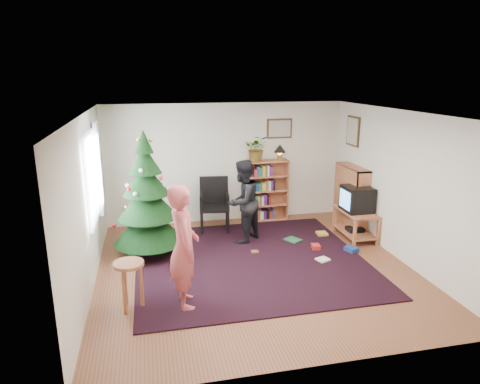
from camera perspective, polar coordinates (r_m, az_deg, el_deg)
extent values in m
plane|color=brown|center=(7.09, 1.97, -10.11)|extent=(5.00, 5.00, 0.00)
plane|color=white|center=(6.42, 2.18, 10.45)|extent=(5.00, 5.00, 0.00)
cube|color=silver|center=(9.02, -1.87, 3.87)|extent=(5.00, 0.02, 2.50)
cube|color=silver|center=(4.41, 10.24, -8.98)|extent=(5.00, 0.02, 2.50)
cube|color=silver|center=(6.52, -19.76, -1.60)|extent=(0.02, 5.00, 2.50)
cube|color=silver|center=(7.65, 20.54, 0.77)|extent=(0.02, 5.00, 2.50)
cube|color=black|center=(7.35, 1.39, -9.06)|extent=(3.80, 3.60, 0.02)
cube|color=silver|center=(7.03, -19.13, 1.76)|extent=(0.04, 1.20, 1.40)
cube|color=silver|center=(7.70, -18.28, 2.98)|extent=(0.06, 0.35, 1.60)
cube|color=#4C3319|center=(9.16, 5.28, 8.43)|extent=(0.55, 0.03, 0.42)
cube|color=beige|center=(9.16, 5.28, 8.43)|extent=(0.47, 0.01, 0.34)
cube|color=#4C3319|center=(9.00, 14.84, 7.86)|extent=(0.03, 0.50, 0.60)
cube|color=beige|center=(9.00, 14.84, 7.86)|extent=(0.01, 0.42, 0.52)
cylinder|color=#3F2816|center=(7.73, -11.90, -7.28)|extent=(0.12, 0.12, 0.23)
cone|color=black|center=(7.57, -12.09, -4.08)|extent=(1.21, 1.21, 0.68)
cone|color=black|center=(7.44, -12.26, -1.11)|extent=(1.01, 1.01, 0.60)
cone|color=black|center=(7.35, -12.43, 1.69)|extent=(0.78, 0.78, 0.54)
cone|color=black|center=(7.28, -12.58, 4.25)|extent=(0.54, 0.54, 0.47)
cone|color=black|center=(7.23, -12.72, 6.60)|extent=(0.31, 0.31, 0.39)
cube|color=#B0663E|center=(9.20, 3.42, 0.23)|extent=(0.95, 0.30, 1.30)
cube|color=#B0663E|center=(9.05, 3.49, 4.11)|extent=(0.95, 0.30, 0.03)
cube|color=#B0663E|center=(8.87, 14.57, -0.82)|extent=(0.30, 0.95, 1.30)
cube|color=#B0663E|center=(8.72, 14.85, 3.19)|extent=(0.30, 0.95, 0.03)
cube|color=#B0663E|center=(8.45, 15.23, -2.54)|extent=(0.53, 0.95, 0.04)
cube|color=#B0663E|center=(8.06, 15.05, -5.47)|extent=(0.05, 0.05, 0.51)
cube|color=#B0663E|center=(8.28, 17.94, -5.14)|extent=(0.05, 0.05, 0.51)
cube|color=#B0663E|center=(8.81, 12.44, -3.50)|extent=(0.05, 0.05, 0.51)
cube|color=#B0663E|center=(9.01, 15.14, -3.25)|extent=(0.05, 0.05, 0.51)
cube|color=#B0663E|center=(8.58, 15.04, -5.15)|extent=(0.49, 0.91, 0.03)
cube|color=black|center=(8.56, 15.06, -4.80)|extent=(0.30, 0.25, 0.08)
cube|color=black|center=(8.37, 15.35, -0.87)|extent=(0.49, 0.54, 0.47)
cube|color=#5DADFE|center=(8.26, 13.81, -0.98)|extent=(0.01, 0.42, 0.34)
cube|color=black|center=(8.60, -3.43, -2.09)|extent=(0.65, 0.65, 0.05)
cube|color=black|center=(8.76, -3.73, 0.25)|extent=(0.58, 0.13, 0.58)
cube|color=black|center=(8.39, -4.88, -4.26)|extent=(0.06, 0.06, 0.47)
cube|color=black|center=(8.47, -1.39, -4.02)|extent=(0.06, 0.06, 0.47)
cube|color=black|center=(8.88, -5.32, -3.16)|extent=(0.06, 0.06, 0.47)
cube|color=black|center=(8.95, -2.03, -2.94)|extent=(0.06, 0.06, 0.47)
cylinder|color=#B0663E|center=(5.88, -14.64, -9.27)|extent=(0.40, 0.40, 0.04)
cylinder|color=#B0663E|center=(6.02, -13.00, -12.12)|extent=(0.05, 0.05, 0.63)
cylinder|color=#B0663E|center=(6.14, -15.08, -11.67)|extent=(0.05, 0.05, 0.63)
cylinder|color=#B0663E|center=(5.91, -15.18, -12.78)|extent=(0.05, 0.05, 0.63)
imported|color=#BD4B50|center=(5.75, -7.51, -7.25)|extent=(0.44, 0.64, 1.70)
imported|color=black|center=(7.89, 0.35, -1.31)|extent=(0.96, 0.95, 1.57)
imported|color=gray|center=(8.95, 2.28, 5.84)|extent=(0.58, 0.53, 0.54)
cylinder|color=#A57F33|center=(9.12, 5.31, 4.59)|extent=(0.10, 0.10, 0.10)
sphere|color=#FFD88C|center=(9.10, 5.33, 5.31)|extent=(0.10, 0.10, 0.10)
cone|color=black|center=(9.09, 5.34, 5.83)|extent=(0.25, 0.25, 0.17)
cube|color=#A51E19|center=(7.89, 10.06, -7.30)|extent=(0.20, 0.20, 0.08)
cube|color=navy|center=(7.92, 14.62, -7.49)|extent=(0.20, 0.20, 0.08)
cube|color=#1E592D|center=(8.20, 7.04, -6.28)|extent=(0.20, 0.20, 0.08)
cube|color=gold|center=(8.57, 10.86, -5.46)|extent=(0.20, 0.20, 0.08)
cube|color=brown|center=(7.63, 1.99, -7.86)|extent=(0.20, 0.20, 0.08)
cube|color=beige|center=(7.45, 10.99, -8.77)|extent=(0.20, 0.20, 0.08)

